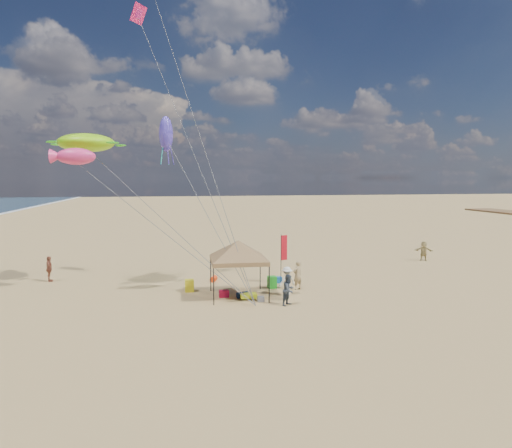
% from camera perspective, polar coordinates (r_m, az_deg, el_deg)
% --- Properties ---
extents(ground, '(280.00, 280.00, 0.00)m').
position_cam_1_polar(ground, '(22.76, 1.47, -10.84)').
color(ground, tan).
rests_on(ground, ground).
extents(canopy_tent, '(5.91, 5.91, 3.64)m').
position_cam_1_polar(canopy_tent, '(24.40, -2.28, -2.41)').
color(canopy_tent, black).
rests_on(canopy_tent, ground).
extents(feather_flag, '(0.45, 0.19, 3.10)m').
position_cam_1_polar(feather_flag, '(27.58, 3.52, -3.46)').
color(feather_flag, black).
rests_on(feather_flag, ground).
extents(cooler_red, '(0.54, 0.38, 0.38)m').
position_cam_1_polar(cooler_red, '(24.92, -4.13, -8.92)').
color(cooler_red, '#BA0E30').
rests_on(cooler_red, ground).
extents(cooler_blue, '(0.54, 0.38, 0.38)m').
position_cam_1_polar(cooler_blue, '(28.17, 2.75, -7.17)').
color(cooler_blue, '#13519C').
rests_on(cooler_blue, ground).
extents(bag_navy, '(0.69, 0.54, 0.36)m').
position_cam_1_polar(bag_navy, '(24.68, -1.76, -9.08)').
color(bag_navy, black).
rests_on(bag_navy, ground).
extents(bag_orange, '(0.54, 0.69, 0.36)m').
position_cam_1_polar(bag_orange, '(28.58, -5.45, -7.02)').
color(bag_orange, '#FF3E0E').
rests_on(bag_orange, ground).
extents(chair_green, '(0.50, 0.50, 0.70)m').
position_cam_1_polar(chair_green, '(26.84, 2.07, -7.47)').
color(chair_green, '#1C9C1F').
rests_on(chair_green, ground).
extents(chair_yellow, '(0.50, 0.50, 0.70)m').
position_cam_1_polar(chair_yellow, '(26.28, -8.55, -7.82)').
color(chair_yellow, yellow).
rests_on(chair_yellow, ground).
extents(crate_grey, '(0.34, 0.30, 0.28)m').
position_cam_1_polar(crate_grey, '(24.02, 0.61, -9.60)').
color(crate_grey, slate).
rests_on(crate_grey, ground).
extents(beach_cart, '(0.90, 0.50, 0.24)m').
position_cam_1_polar(beach_cart, '(24.42, -0.96, -9.19)').
color(beach_cart, '#C4DA18').
rests_on(beach_cart, ground).
extents(person_near_a, '(0.75, 0.66, 1.74)m').
position_cam_1_polar(person_near_a, '(26.43, 5.35, -6.55)').
color(person_near_a, tan).
rests_on(person_near_a, ground).
extents(person_near_b, '(0.99, 0.98, 1.62)m').
position_cam_1_polar(person_near_b, '(23.25, 4.22, -8.43)').
color(person_near_b, '#3B4651').
rests_on(person_near_b, ground).
extents(person_near_c, '(1.18, 0.92, 1.61)m').
position_cam_1_polar(person_near_c, '(25.19, 3.99, -7.31)').
color(person_near_c, silver).
rests_on(person_near_c, ground).
extents(person_far_a, '(0.66, 1.03, 1.63)m').
position_cam_1_polar(person_far_a, '(31.22, -25.02, -5.25)').
color(person_far_a, '#99523A').
rests_on(person_far_a, ground).
extents(person_far_c, '(1.49, 1.13, 1.57)m').
position_cam_1_polar(person_far_c, '(37.84, 20.73, -3.25)').
color(person_far_c, tan).
rests_on(person_far_c, ground).
extents(turtle_kite, '(3.95, 3.58, 1.08)m').
position_cam_1_polar(turtle_kite, '(28.05, -20.99, 9.71)').
color(turtle_kite, '#8EE50D').
rests_on(turtle_kite, ground).
extents(fish_kite, '(2.22, 1.48, 0.90)m').
position_cam_1_polar(fish_kite, '(26.00, -22.10, 8.05)').
color(fish_kite, '#FB3681').
rests_on(fish_kite, ground).
extents(squid_kite, '(0.93, 0.93, 2.25)m').
position_cam_1_polar(squid_kite, '(29.23, -11.48, 11.23)').
color(squid_kite, '#503EC8').
rests_on(squid_kite, ground).
extents(stunt_kite_pink, '(1.22, 1.40, 1.20)m').
position_cam_1_polar(stunt_kite_pink, '(36.18, -14.85, 24.63)').
color(stunt_kite_pink, '#FB1E6F').
rests_on(stunt_kite_pink, ground).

